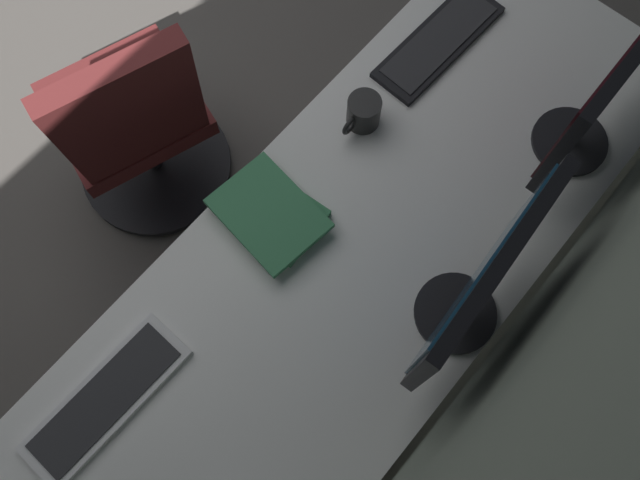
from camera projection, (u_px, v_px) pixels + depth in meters
The scene contains 9 objects.
desk at pixel (335, 287), 1.67m from camera, with size 2.25×0.75×0.73m.
drawer_pedestal at pixel (229, 448), 1.85m from camera, with size 0.40×0.51×0.69m.
monitor_primary at pixel (479, 285), 1.33m from camera, with size 0.47×0.20×0.47m.
monitor_secondary at pixel (609, 89), 1.48m from camera, with size 0.49×0.20×0.46m.
keyboard_main at pixel (438, 41), 1.82m from camera, with size 0.43×0.16×0.02m.
keyboard_spare at pixel (106, 399), 1.51m from camera, with size 0.42×0.15×0.02m.
book_stack_near at pixel (272, 214), 1.64m from camera, with size 0.23×0.29×0.05m.
coffee_mug at pixel (363, 112), 1.71m from camera, with size 0.13×0.09×0.09m.
office_chair at pixel (136, 127), 2.05m from camera, with size 0.56×0.60×0.97m.
Camera 1 is at (0.70, 2.06, 2.29)m, focal length 36.77 mm.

